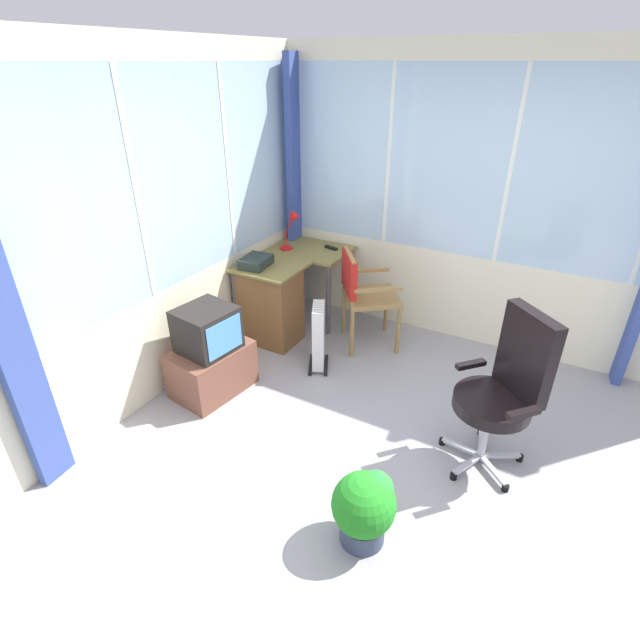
# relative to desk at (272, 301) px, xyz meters

# --- Properties ---
(ground) EXTENTS (5.05, 5.32, 0.06)m
(ground) POSITION_rel_desk_xyz_m (-1.11, -1.83, -0.44)
(ground) COLOR #949296
(north_window_panel) EXTENTS (4.05, 0.07, 2.64)m
(north_window_panel) POSITION_rel_desk_xyz_m (-1.11, 0.35, 0.91)
(north_window_panel) COLOR #F0E9C6
(north_window_panel) RESTS_ON ground
(east_window_panel) EXTENTS (0.07, 4.32, 2.64)m
(east_window_panel) POSITION_rel_desk_xyz_m (0.94, -1.83, 0.91)
(east_window_panel) COLOR #F0E9C6
(east_window_panel) RESTS_ON ground
(curtain_corner) EXTENTS (0.24, 0.10, 2.54)m
(curtain_corner) POSITION_rel_desk_xyz_m (0.81, 0.22, 0.86)
(curtain_corner) COLOR #384E98
(curtain_corner) RESTS_ON ground
(desk) EXTENTS (1.16, 0.78, 0.77)m
(desk) POSITION_rel_desk_xyz_m (0.00, 0.00, 0.00)
(desk) COLOR olive
(desk) RESTS_ON ground
(desk_lamp) EXTENTS (0.23, 0.19, 0.39)m
(desk_lamp) POSITION_rel_desk_xyz_m (0.54, 0.07, 0.61)
(desk_lamp) COLOR red
(desk_lamp) RESTS_ON desk
(tv_remote) EXTENTS (0.08, 0.16, 0.02)m
(tv_remote) POSITION_rel_desk_xyz_m (0.69, -0.28, 0.37)
(tv_remote) COLOR black
(tv_remote) RESTS_ON desk
(paper_tray) EXTENTS (0.32, 0.26, 0.09)m
(paper_tray) POSITION_rel_desk_xyz_m (-0.06, 0.12, 0.41)
(paper_tray) COLOR #232D29
(paper_tray) RESTS_ON desk
(wooden_armchair) EXTENTS (0.67, 0.67, 0.94)m
(wooden_armchair) POSITION_rel_desk_xyz_m (0.30, -0.78, 0.20)
(wooden_armchair) COLOR olive
(wooden_armchair) RESTS_ON ground
(office_chair) EXTENTS (0.60, 0.61, 1.14)m
(office_chair) POSITION_rel_desk_xyz_m (-0.65, -2.27, 0.23)
(office_chair) COLOR #B7B7BF
(office_chair) RESTS_ON ground
(tv_on_stand) EXTENTS (0.69, 0.52, 0.77)m
(tv_on_stand) POSITION_rel_desk_xyz_m (-0.97, -0.04, -0.07)
(tv_on_stand) COLOR brown
(tv_on_stand) RESTS_ON ground
(space_heater) EXTENTS (0.37, 0.29, 0.62)m
(space_heater) POSITION_rel_desk_xyz_m (-0.22, -0.64, -0.10)
(space_heater) COLOR silver
(space_heater) RESTS_ON ground
(potted_plant) EXTENTS (0.37, 0.37, 0.47)m
(potted_plant) POSITION_rel_desk_xyz_m (-1.67, -1.74, -0.15)
(potted_plant) COLOR #354055
(potted_plant) RESTS_ON ground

